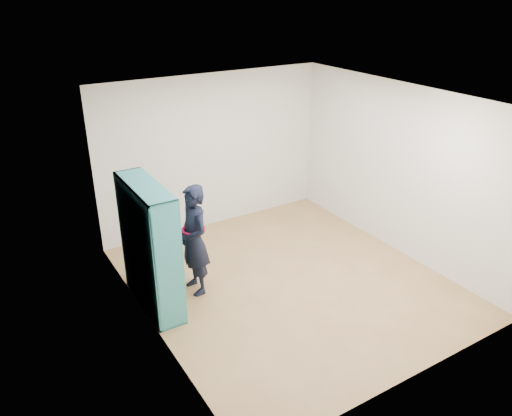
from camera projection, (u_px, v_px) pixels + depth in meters
floor at (288, 281)px, 7.12m from camera, size 4.50×4.50×0.00m
ceiling at (294, 99)px, 6.04m from camera, size 4.50×4.50×0.00m
wall_left at (146, 234)px, 5.63m from camera, size 0.02×4.50×2.60m
wall_right at (399, 170)px, 7.53m from camera, size 0.02×4.50×2.60m
wall_back at (213, 152)px, 8.32m from camera, size 4.00×0.02×2.60m
wall_front at (424, 276)px, 4.83m from camera, size 4.00×0.02×2.60m
bookshelf at (148, 250)px, 6.29m from camera, size 0.37×1.27×1.69m
person at (194, 240)px, 6.61m from camera, size 0.38×0.57×1.55m
smartphone at (181, 233)px, 6.57m from camera, size 0.03×0.11×0.14m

